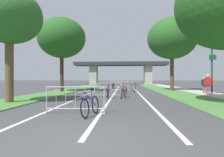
# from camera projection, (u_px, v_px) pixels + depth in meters

# --- Properties ---
(ground_plane) EXTENTS (300.00, 300.00, 0.00)m
(ground_plane) POSITION_uv_depth(u_px,v_px,m) (81.00, 143.00, 3.98)
(ground_plane) COLOR #3D3D3F
(grass_verge_left) EXTENTS (2.97, 49.47, 0.05)m
(grass_verge_left) POSITION_uv_depth(u_px,v_px,m) (74.00, 89.00, 24.54)
(grass_verge_left) COLOR #477A38
(grass_verge_left) RESTS_ON ground
(grass_verge_right) EXTENTS (2.97, 49.47, 0.05)m
(grass_verge_right) POSITION_uv_depth(u_px,v_px,m) (161.00, 89.00, 23.80)
(grass_verge_right) COLOR #477A38
(grass_verge_right) RESTS_ON ground
(sidewalk_path_right) EXTENTS (2.33, 49.47, 0.08)m
(sidewalk_path_right) POSITION_uv_depth(u_px,v_px,m) (183.00, 89.00, 23.63)
(sidewalk_path_right) COLOR #ADA89E
(sidewalk_path_right) RESTS_ON ground
(lane_stripe_center) EXTENTS (0.14, 28.62, 0.01)m
(lane_stripe_center) POSITION_uv_depth(u_px,v_px,m) (115.00, 93.00, 18.26)
(lane_stripe_center) COLOR silver
(lane_stripe_center) RESTS_ON ground
(lane_stripe_right_lane) EXTENTS (0.14, 28.62, 0.01)m
(lane_stripe_right_lane) POSITION_uv_depth(u_px,v_px,m) (138.00, 93.00, 18.11)
(lane_stripe_right_lane) COLOR silver
(lane_stripe_right_lane) RESTS_ON ground
(lane_stripe_left_lane) EXTENTS (0.14, 28.62, 0.01)m
(lane_stripe_left_lane) POSITION_uv_depth(u_px,v_px,m) (92.00, 92.00, 18.41)
(lane_stripe_left_lane) COLOR silver
(lane_stripe_left_lane) RESTS_ON ground
(overpass_bridge) EXTENTS (21.90, 4.26, 5.31)m
(overpass_bridge) POSITION_uv_depth(u_px,v_px,m) (120.00, 68.00, 44.78)
(overpass_bridge) COLOR #2D2D30
(overpass_bridge) RESTS_ON ground
(tree_left_oak_mid) EXTENTS (3.60, 3.60, 6.40)m
(tree_left_oak_mid) POSITION_uv_depth(u_px,v_px,m) (9.00, 17.00, 10.51)
(tree_left_oak_mid) COLOR brown
(tree_left_oak_mid) RESTS_ON ground
(tree_left_maple_mid) EXTENTS (4.99, 4.99, 7.79)m
(tree_left_maple_mid) POSITION_uv_depth(u_px,v_px,m) (62.00, 38.00, 19.78)
(tree_left_maple_mid) COLOR #3D2D1E
(tree_left_maple_mid) RESTS_ON ground
(tree_right_oak_near) EXTENTS (5.49, 5.49, 8.25)m
(tree_right_oak_near) POSITION_uv_depth(u_px,v_px,m) (172.00, 39.00, 21.10)
(tree_right_oak_near) COLOR #4C3823
(tree_right_oak_near) RESTS_ON ground
(lamppost_with_sign) EXTENTS (0.56, 0.32, 5.95)m
(lamppost_with_sign) POSITION_uv_depth(u_px,v_px,m) (212.00, 53.00, 15.37)
(lamppost_with_sign) COLOR #1E4C23
(lamppost_with_sign) RESTS_ON ground
(crowd_barrier_nearest) EXTENTS (2.36, 0.54, 1.05)m
(crowd_barrier_nearest) POSITION_uv_depth(u_px,v_px,m) (75.00, 100.00, 7.37)
(crowd_barrier_nearest) COLOR #ADADB2
(crowd_barrier_nearest) RESTS_ON ground
(crowd_barrier_second) EXTENTS (2.36, 0.53, 1.05)m
(crowd_barrier_second) POSITION_uv_depth(u_px,v_px,m) (105.00, 90.00, 13.64)
(crowd_barrier_second) COLOR #ADADB2
(crowd_barrier_second) RESTS_ON ground
(crowd_barrier_third) EXTENTS (2.34, 0.45, 1.05)m
(crowd_barrier_third) POSITION_uv_depth(u_px,v_px,m) (122.00, 87.00, 19.88)
(crowd_barrier_third) COLOR #ADADB2
(crowd_barrier_third) RESTS_ON ground
(crowd_barrier_fourth) EXTENTS (2.35, 0.50, 1.05)m
(crowd_barrier_fourth) POSITION_uv_depth(u_px,v_px,m) (119.00, 85.00, 26.22)
(crowd_barrier_fourth) COLOR #ADADB2
(crowd_barrier_fourth) RESTS_ON ground
(bicycle_blue_0) EXTENTS (0.66, 1.67, 1.00)m
(bicycle_blue_0) POSITION_uv_depth(u_px,v_px,m) (90.00, 105.00, 6.89)
(bicycle_blue_0) COLOR black
(bicycle_blue_0) RESTS_ON ground
(bicycle_teal_1) EXTENTS (0.73, 1.77, 0.98)m
(bicycle_teal_1) POSITION_uv_depth(u_px,v_px,m) (112.00, 86.00, 26.71)
(bicycle_teal_1) COLOR black
(bicycle_teal_1) RESTS_ON ground
(bicycle_black_2) EXTENTS (0.61, 1.75, 0.99)m
(bicycle_black_2) POSITION_uv_depth(u_px,v_px,m) (114.00, 86.00, 25.86)
(bicycle_black_2) COLOR black
(bicycle_black_2) RESTS_ON ground
(bicycle_green_3) EXTENTS (0.55, 1.70, 0.90)m
(bicycle_green_3) POSITION_uv_depth(u_px,v_px,m) (133.00, 88.00, 19.28)
(bicycle_green_3) COLOR black
(bicycle_green_3) RESTS_ON ground
(bicycle_purple_4) EXTENTS (0.55, 1.68, 0.92)m
(bicycle_purple_4) POSITION_uv_depth(u_px,v_px,m) (108.00, 93.00, 13.13)
(bicycle_purple_4) COLOR black
(bicycle_purple_4) RESTS_ON ground
(bicycle_red_5) EXTENTS (0.65, 1.76, 0.93)m
(bicycle_red_5) POSITION_uv_depth(u_px,v_px,m) (124.00, 93.00, 13.17)
(bicycle_red_5) COLOR black
(bicycle_red_5) RESTS_ON ground
(bicycle_yellow_6) EXTENTS (0.55, 1.69, 0.96)m
(bicycle_yellow_6) POSITION_uv_depth(u_px,v_px,m) (121.00, 88.00, 20.40)
(bicycle_yellow_6) COLOR black
(bicycle_yellow_6) RESTS_ON ground
(pedestrian_in_red_jacket) EXTENTS (0.55, 0.28, 1.52)m
(pedestrian_in_red_jacket) POSITION_uv_depth(u_px,v_px,m) (204.00, 84.00, 16.53)
(pedestrian_in_red_jacket) COLOR olive
(pedestrian_in_red_jacket) RESTS_ON ground
(pedestrian_waiting) EXTENTS (0.61, 0.39, 1.73)m
(pedestrian_waiting) POSITION_uv_depth(u_px,v_px,m) (208.00, 82.00, 15.21)
(pedestrian_waiting) COLOR #994C8C
(pedestrian_waiting) RESTS_ON ground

